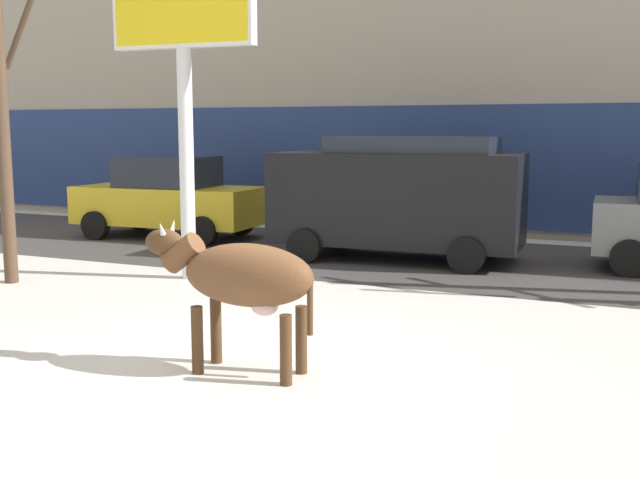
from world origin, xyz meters
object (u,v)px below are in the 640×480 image
object	(u,v)px
billboard	(182,11)
bare_tree_right_lot	(2,106)
car_yellow_sedan	(169,198)
car_black_van	(398,194)
cow_brown	(242,277)

from	to	relation	value
billboard	bare_tree_right_lot	distance (m)	3.20
car_yellow_sedan	bare_tree_right_lot	world-z (taller)	bare_tree_right_lot
billboard	bare_tree_right_lot	world-z (taller)	billboard
car_black_van	billboard	bearing A→B (deg)	-129.96
cow_brown	bare_tree_right_lot	size ratio (longest dim) A/B	0.35
car_black_van	cow_brown	bearing A→B (deg)	-84.70
car_yellow_sedan	car_black_van	xyz separation A→B (m)	(5.70, -0.75, 0.33)
billboard	car_black_van	bearing A→B (deg)	50.04
billboard	car_black_van	size ratio (longest dim) A/B	1.19
bare_tree_right_lot	cow_brown	bearing A→B (deg)	-23.98
billboard	cow_brown	bearing A→B (deg)	-50.47
billboard	car_yellow_sedan	size ratio (longest dim) A/B	1.30
cow_brown	car_yellow_sedan	size ratio (longest dim) A/B	0.45
cow_brown	car_yellow_sedan	bearing A→B (deg)	129.01
car_black_van	bare_tree_right_lot	bearing A→B (deg)	-138.02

